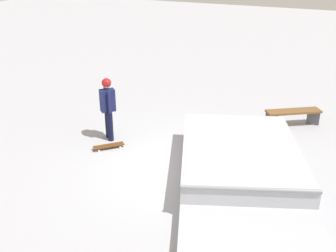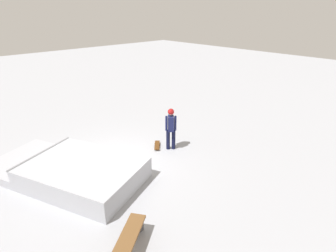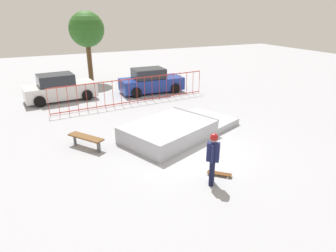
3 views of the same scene
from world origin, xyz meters
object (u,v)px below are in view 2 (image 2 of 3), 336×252
object	(u,v)px
skate_ramp	(72,171)
skater	(171,126)
park_bench	(128,242)
skateboard	(157,145)

from	to	relation	value
skate_ramp	skater	bearing A→B (deg)	-121.66
park_bench	skater	bearing A→B (deg)	-54.57
skate_ramp	skater	world-z (taller)	skater
skater	skateboard	bearing A→B (deg)	-109.48
skateboard	park_bench	distance (m)	5.42
skater	park_bench	world-z (taller)	skater
park_bench	skate_ramp	bearing A→B (deg)	-6.90
skate_ramp	skateboard	size ratio (longest dim) A/B	8.29
skater	park_bench	size ratio (longest dim) A/B	1.12
skater	skateboard	xyz separation A→B (m)	(0.51, 0.30, -0.93)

